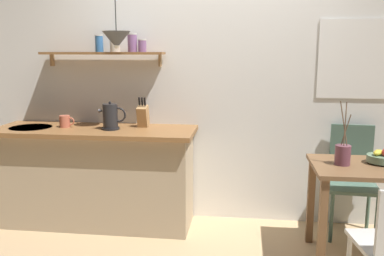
{
  "coord_description": "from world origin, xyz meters",
  "views": [
    {
      "loc": [
        0.35,
        -3.23,
        1.61
      ],
      "look_at": [
        -0.1,
        0.25,
        0.95
      ],
      "focal_mm": 38.72,
      "sensor_mm": 36.0,
      "label": 1
    }
  ],
  "objects_px": {
    "dining_chair_far": "(351,175)",
    "twig_vase": "(343,154)",
    "electric_kettle": "(111,117)",
    "dining_table": "(371,184)",
    "pendant_lamp": "(116,40)",
    "coffee_mug_by_sink": "(65,121)",
    "fruit_bowl": "(382,157)",
    "knife_block": "(143,116)"
  },
  "relations": [
    {
      "from": "dining_table",
      "to": "fruit_bowl",
      "type": "xyz_separation_m",
      "value": [
        0.08,
        0.07,
        0.19
      ]
    },
    {
      "from": "dining_table",
      "to": "electric_kettle",
      "type": "relative_size",
      "value": 3.47
    },
    {
      "from": "coffee_mug_by_sink",
      "to": "electric_kettle",
      "type": "bearing_deg",
      "value": -7.0
    },
    {
      "from": "knife_block",
      "to": "dining_chair_far",
      "type": "bearing_deg",
      "value": 0.1
    },
    {
      "from": "electric_kettle",
      "to": "coffee_mug_by_sink",
      "type": "bearing_deg",
      "value": 173.0
    },
    {
      "from": "coffee_mug_by_sink",
      "to": "dining_chair_far",
      "type": "bearing_deg",
      "value": 2.23
    },
    {
      "from": "dining_chair_far",
      "to": "electric_kettle",
      "type": "distance_m",
      "value": 2.19
    },
    {
      "from": "fruit_bowl",
      "to": "twig_vase",
      "type": "xyz_separation_m",
      "value": [
        -0.3,
        -0.07,
        0.03
      ]
    },
    {
      "from": "electric_kettle",
      "to": "knife_block",
      "type": "distance_m",
      "value": 0.3
    },
    {
      "from": "dining_table",
      "to": "knife_block",
      "type": "xyz_separation_m",
      "value": [
        -1.88,
        0.52,
        0.41
      ]
    },
    {
      "from": "dining_table",
      "to": "pendant_lamp",
      "type": "xyz_separation_m",
      "value": [
        -2.06,
        0.36,
        1.08
      ]
    },
    {
      "from": "twig_vase",
      "to": "electric_kettle",
      "type": "distance_m",
      "value": 1.96
    },
    {
      "from": "fruit_bowl",
      "to": "twig_vase",
      "type": "distance_m",
      "value": 0.31
    },
    {
      "from": "twig_vase",
      "to": "knife_block",
      "type": "xyz_separation_m",
      "value": [
        -1.66,
        0.52,
        0.18
      ]
    },
    {
      "from": "fruit_bowl",
      "to": "electric_kettle",
      "type": "relative_size",
      "value": 0.85
    },
    {
      "from": "twig_vase",
      "to": "pendant_lamp",
      "type": "relative_size",
      "value": 0.81
    },
    {
      "from": "pendant_lamp",
      "to": "knife_block",
      "type": "bearing_deg",
      "value": 42.32
    },
    {
      "from": "dining_chair_far",
      "to": "dining_table",
      "type": "bearing_deg",
      "value": -88.79
    },
    {
      "from": "fruit_bowl",
      "to": "pendant_lamp",
      "type": "relative_size",
      "value": 0.36
    },
    {
      "from": "coffee_mug_by_sink",
      "to": "pendant_lamp",
      "type": "bearing_deg",
      "value": -6.82
    },
    {
      "from": "twig_vase",
      "to": "coffee_mug_by_sink",
      "type": "height_order",
      "value": "twig_vase"
    },
    {
      "from": "fruit_bowl",
      "to": "dining_table",
      "type": "bearing_deg",
      "value": -141.34
    },
    {
      "from": "twig_vase",
      "to": "knife_block",
      "type": "relative_size",
      "value": 1.74
    },
    {
      "from": "fruit_bowl",
      "to": "electric_kettle",
      "type": "distance_m",
      "value": 2.25
    },
    {
      "from": "dining_chair_far",
      "to": "twig_vase",
      "type": "bearing_deg",
      "value": -111.89
    },
    {
      "from": "electric_kettle",
      "to": "dining_chair_far",
      "type": "bearing_deg",
      "value": 4.2
    },
    {
      "from": "electric_kettle",
      "to": "knife_block",
      "type": "relative_size",
      "value": 0.91
    },
    {
      "from": "dining_chair_far",
      "to": "pendant_lamp",
      "type": "distance_m",
      "value": 2.36
    },
    {
      "from": "coffee_mug_by_sink",
      "to": "knife_block",
      "type": "bearing_deg",
      "value": 7.84
    },
    {
      "from": "twig_vase",
      "to": "coffee_mug_by_sink",
      "type": "distance_m",
      "value": 2.41
    },
    {
      "from": "twig_vase",
      "to": "dining_chair_far",
      "type": "bearing_deg",
      "value": 68.11
    },
    {
      "from": "electric_kettle",
      "to": "coffee_mug_by_sink",
      "type": "distance_m",
      "value": 0.46
    },
    {
      "from": "twig_vase",
      "to": "knife_block",
      "type": "height_order",
      "value": "twig_vase"
    },
    {
      "from": "dining_table",
      "to": "fruit_bowl",
      "type": "height_order",
      "value": "fruit_bowl"
    },
    {
      "from": "dining_chair_far",
      "to": "knife_block",
      "type": "xyz_separation_m",
      "value": [
        -1.87,
        -0.0,
        0.49
      ]
    },
    {
      "from": "knife_block",
      "to": "twig_vase",
      "type": "bearing_deg",
      "value": -17.32
    },
    {
      "from": "dining_chair_far",
      "to": "twig_vase",
      "type": "distance_m",
      "value": 0.64
    },
    {
      "from": "dining_chair_far",
      "to": "coffee_mug_by_sink",
      "type": "xyz_separation_m",
      "value": [
        -2.58,
        -0.1,
        0.44
      ]
    },
    {
      "from": "electric_kettle",
      "to": "knife_block",
      "type": "bearing_deg",
      "value": 31.04
    },
    {
      "from": "fruit_bowl",
      "to": "electric_kettle",
      "type": "height_order",
      "value": "electric_kettle"
    },
    {
      "from": "twig_vase",
      "to": "electric_kettle",
      "type": "height_order",
      "value": "twig_vase"
    },
    {
      "from": "dining_chair_far",
      "to": "coffee_mug_by_sink",
      "type": "relative_size",
      "value": 6.87
    }
  ]
}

